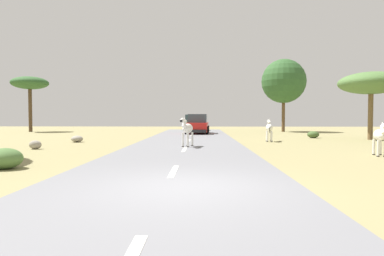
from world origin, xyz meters
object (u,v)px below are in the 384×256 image
Objects in this scene: zebra_1 at (269,128)px; tree_3 at (371,84)px; tree_1 at (284,81)px; bush_1 at (313,135)px; bush_0 at (5,159)px; rock_0 at (77,139)px; rock_1 at (35,145)px; zebra_0 at (187,129)px; car_0 at (198,125)px; zebra_2 at (380,135)px; tree_4 at (30,84)px; car_1 at (194,123)px.

zebra_1 is 0.33× the size of tree_3.
bush_1 is at bearing -91.81° from tree_1.
bush_0 is 10.50m from rock_0.
rock_1 is (-19.48, -7.05, -3.59)m from tree_3.
zebra_0 reaches higher than rock_0.
zebra_0 is 11.87m from bush_1.
zebra_1 is at bearing -137.80° from bush_1.
tree_3 reaches higher than bush_0.
zebra_0 is at bearing 91.03° from car_0.
zebra_0 reaches higher than zebra_2.
zebra_2 is at bearing -24.88° from rock_0.
rock_0 is at bearing -53.85° from tree_4.
zebra_0 is at bearing -26.09° from rock_0.
zebra_1 is at bearing -56.62° from zebra_2.
car_1 is at bearing 79.14° from bush_0.
zebra_1 is 15.11m from bush_0.
car_1 is at bearing 67.28° from rock_0.
zebra_1 is 2.59× the size of rock_1.
zebra_0 is at bearing -45.30° from tree_4.
bush_0 is at bearing -133.78° from bush_1.
car_0 is at bearing 74.40° from bush_0.
bush_0 is at bearing 77.24° from car_0.
tree_4 is 21.07m from rock_1.
rock_1 is at bearing -61.94° from tree_4.
rock_0 is 1.23× the size of rock_1.
tree_3 is at bearing 22.08° from zebra_1.
car_1 is at bearing -82.98° from car_0.
tree_1 is at bearing 1.68° from tree_4.
zebra_0 is 8.72m from bush_0.
tree_4 is 17.67m from rock_0.
bush_1 is (25.88, -9.35, -4.70)m from tree_4.
tree_4 reaches higher than tree_3.
car_1 is at bearing 127.08° from bush_1.
zebra_0 is 0.35× the size of car_0.
rock_0 is (-6.90, 3.38, -0.75)m from zebra_0.
tree_1 is 26.21m from tree_4.
bush_1 is at bearing 46.22° from bush_0.
bush_1 is 1.43× the size of rock_1.
zebra_2 is at bearing -9.17° from rock_1.
rock_0 is (-7.31, -9.71, -0.65)m from car_0.
tree_1 is 8.90× the size of bush_1.
rock_0 is at bearing -8.59° from zebra_0.
tree_3 is at bearing -20.81° from tree_4.
rock_0 is (-1.71, 10.35, -0.11)m from bush_0.
tree_1 is (9.26, 17.89, 4.27)m from zebra_0.
zebra_0 is 24.41m from tree_4.
rock_1 is at bearing 109.31° from bush_0.
car_1 is 21.93m from rock_1.
zebra_0 is 19.70m from car_1.
bush_0 is (-5.60, -20.06, -0.53)m from car_0.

